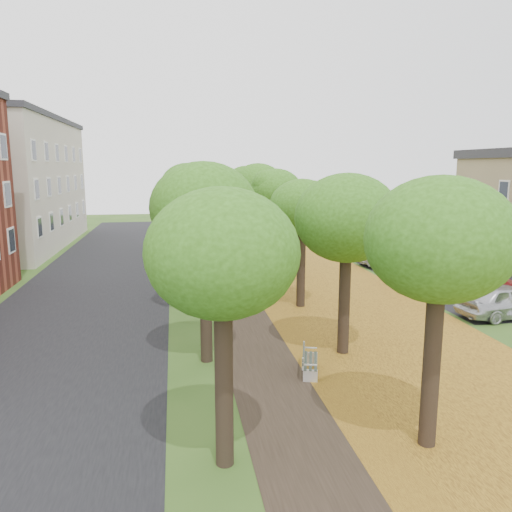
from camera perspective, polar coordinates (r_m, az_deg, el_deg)
name	(u,v)px	position (r m, az deg, el deg)	size (l,w,h in m)	color
ground	(321,454)	(12.37, 7.39, -21.54)	(120.00, 120.00, 0.00)	#2D4C19
street_asphalt	(88,299)	(26.23, -18.65, -4.64)	(8.00, 70.00, 0.01)	black
footpath	(238,292)	(26.06, -2.12, -4.19)	(3.20, 70.00, 0.01)	black
leaf_verge	(330,289)	(27.13, 8.44, -3.71)	(7.50, 70.00, 0.01)	#B27E20
parking_lot	(465,279)	(31.59, 22.74, -2.42)	(9.00, 16.00, 0.01)	black
tree_row_west	(193,200)	(25.11, -7.21, 6.41)	(3.40, 33.40, 6.35)	black
tree_row_east	(287,199)	(25.75, 3.60, 6.57)	(3.40, 33.40, 6.35)	black
bench	(309,361)	(16.29, 6.07, -11.83)	(0.88, 1.66, 0.75)	#2B362D
car_silver	(507,301)	(24.27, 26.78, -4.58)	(1.77, 4.40, 1.50)	#B8B8BD
car_red	(486,286)	(27.27, 24.82, -3.12)	(1.36, 3.89, 1.28)	maroon
car_grey	(437,273)	(29.31, 19.95, -1.82)	(1.91, 4.69, 1.36)	#343439
car_white	(392,256)	(34.18, 15.26, 0.01)	(2.10, 4.56, 1.27)	silver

